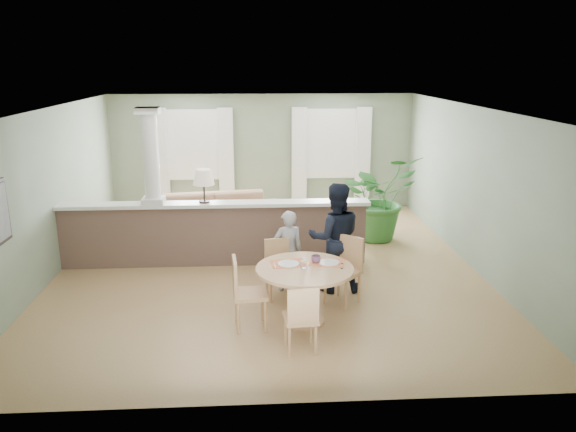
{
  "coord_description": "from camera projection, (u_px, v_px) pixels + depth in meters",
  "views": [
    {
      "loc": [
        -0.2,
        -9.06,
        3.42
      ],
      "look_at": [
        0.29,
        -1.0,
        1.18
      ],
      "focal_mm": 35.0,
      "sensor_mm": 36.0,
      "label": 1
    }
  ],
  "objects": [
    {
      "name": "houseplant",
      "position": [
        378.0,
        197.0,
        11.0
      ],
      "size": [
        1.94,
        1.85,
        1.67
      ],
      "primitive_type": "imported",
      "rotation": [
        0.0,
        0.0,
        0.48
      ],
      "color": "#2D6B2B",
      "rests_on": "ground"
    },
    {
      "name": "sofa",
      "position": [
        215.0,
        215.0,
        11.38
      ],
      "size": [
        2.87,
        1.46,
        0.8
      ],
      "primitive_type": "imported",
      "rotation": [
        0.0,
        0.0,
        0.15
      ],
      "color": "#996F53",
      "rests_on": "ground"
    },
    {
      "name": "child_person",
      "position": [
        288.0,
        251.0,
        8.53
      ],
      "size": [
        0.51,
        0.39,
        1.26
      ],
      "primitive_type": "imported",
      "rotation": [
        0.0,
        0.0,
        3.34
      ],
      "color": "#939398",
      "rests_on": "ground"
    },
    {
      "name": "dining_table",
      "position": [
        305.0,
        279.0,
        7.45
      ],
      "size": [
        1.3,
        1.3,
        0.89
      ],
      "rotation": [
        0.0,
        0.0,
        0.12
      ],
      "color": "tan",
      "rests_on": "ground"
    },
    {
      "name": "chair_far_boy",
      "position": [
        278.0,
        266.0,
        8.34
      ],
      "size": [
        0.45,
        0.45,
        0.87
      ],
      "rotation": [
        0.0,
        0.0,
        0.16
      ],
      "color": "tan",
      "rests_on": "ground"
    },
    {
      "name": "chair_near",
      "position": [
        302.0,
        316.0,
        6.69
      ],
      "size": [
        0.42,
        0.42,
        0.87
      ],
      "rotation": [
        0.0,
        0.0,
        3.23
      ],
      "color": "tan",
      "rests_on": "ground"
    },
    {
      "name": "room_shell",
      "position": [
        264.0,
        157.0,
        9.76
      ],
      "size": [
        7.02,
        8.02,
        2.71
      ],
      "color": "gray",
      "rests_on": "ground"
    },
    {
      "name": "man_person",
      "position": [
        335.0,
        238.0,
        8.46
      ],
      "size": [
        0.83,
        0.65,
        1.69
      ],
      "primitive_type": "imported",
      "rotation": [
        0.0,
        0.0,
        3.15
      ],
      "color": "black",
      "rests_on": "ground"
    },
    {
      "name": "chair_far_man",
      "position": [
        346.0,
        267.0,
        8.13
      ],
      "size": [
        0.62,
        0.62,
        0.98
      ],
      "rotation": [
        0.0,
        0.0,
        -0.73
      ],
      "color": "tan",
      "rests_on": "ground"
    },
    {
      "name": "pony_wall",
      "position": [
        209.0,
        225.0,
        9.59
      ],
      "size": [
        5.32,
        0.38,
        2.7
      ],
      "color": "brown",
      "rests_on": "ground"
    },
    {
      "name": "chair_side",
      "position": [
        244.0,
        290.0,
        7.32
      ],
      "size": [
        0.47,
        0.47,
        0.97
      ],
      "rotation": [
        0.0,
        0.0,
        1.66
      ],
      "color": "tan",
      "rests_on": "ground"
    },
    {
      "name": "ground",
      "position": [
        268.0,
        267.0,
        9.64
      ],
      "size": [
        8.0,
        8.0,
        0.0
      ],
      "primitive_type": "plane",
      "color": "tan",
      "rests_on": "ground"
    }
  ]
}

